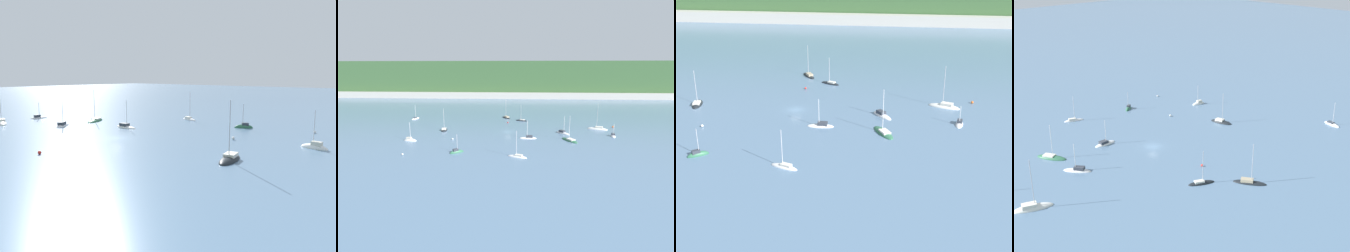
% 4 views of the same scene
% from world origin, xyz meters
% --- Properties ---
extents(ground_plane, '(600.00, 600.00, 0.00)m').
position_xyz_m(ground_plane, '(0.00, 0.00, 0.00)').
color(ground_plane, slate).
extents(sailboat_0, '(4.56, 3.86, 7.01)m').
position_xyz_m(sailboat_0, '(-14.70, -29.67, 0.12)').
color(sailboat_0, '#2D6647').
rests_on(sailboat_0, ground_plane).
extents(sailboat_1, '(6.65, 4.49, 8.94)m').
position_xyz_m(sailboat_1, '(5.87, 24.14, 0.09)').
color(sailboat_1, black).
rests_on(sailboat_1, ground_plane).
extents(sailboat_3, '(6.51, 8.76, 9.99)m').
position_xyz_m(sailboat_3, '(23.96, -13.00, 0.07)').
color(sailboat_3, '#2D6647').
rests_on(sailboat_3, ground_plane).
extents(sailboat_4, '(6.36, 3.62, 8.78)m').
position_xyz_m(sailboat_4, '(4.80, -32.86, 0.11)').
color(sailboat_4, silver).
rests_on(sailboat_4, ground_plane).
extents(sailboat_5, '(6.05, 6.91, 7.87)m').
position_xyz_m(sailboat_5, '(23.16, -1.70, 0.14)').
color(sailboat_5, silver).
rests_on(sailboat_5, ground_plane).
extents(sailboat_6, '(3.90, 7.58, 10.34)m').
position_xyz_m(sailboat_6, '(-27.74, 0.77, 0.10)').
color(sailboat_6, black).
rests_on(sailboat_6, ground_plane).
extents(sailboat_7, '(6.07, 7.97, 10.63)m').
position_xyz_m(sailboat_7, '(-2.43, 31.86, 0.14)').
color(sailboat_7, black).
rests_on(sailboat_7, ground_plane).
extents(sailboat_8, '(3.22, 6.25, 8.08)m').
position_xyz_m(sailboat_8, '(-50.87, 26.12, 0.08)').
color(sailboat_8, silver).
rests_on(sailboat_8, ground_plane).
extents(sailboat_9, '(9.01, 5.39, 12.30)m').
position_xyz_m(sailboat_9, '(39.65, 6.79, 0.12)').
color(sailboat_9, white).
rests_on(sailboat_9, ground_plane).
extents(sailboat_10, '(6.60, 2.33, 7.56)m').
position_xyz_m(sailboat_10, '(8.57, -10.63, 0.14)').
color(sailboat_10, white).
rests_on(sailboat_10, ground_plane).
extents(sailboat_11, '(5.17, 2.28, 7.91)m').
position_xyz_m(sailboat_11, '(-35.55, -16.71, 0.13)').
color(sailboat_11, white).
rests_on(sailboat_11, ground_plane).
extents(mooring_buoy_1, '(0.66, 0.66, 0.66)m').
position_xyz_m(mooring_buoy_1, '(-20.03, -14.46, 0.33)').
color(mooring_buoy_1, white).
rests_on(mooring_buoy_1, ground_plane).
extents(mooring_buoy_2, '(0.60, 0.60, 0.60)m').
position_xyz_m(mooring_buoy_2, '(-30.90, -33.14, 0.30)').
color(mooring_buoy_2, white).
rests_on(mooring_buoy_2, ground_plane).
extents(mooring_buoy_3, '(0.61, 0.61, 0.61)m').
position_xyz_m(mooring_buoy_3, '(-0.86, 18.02, 0.30)').
color(mooring_buoy_3, red).
rests_on(mooring_buoy_3, ground_plane).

